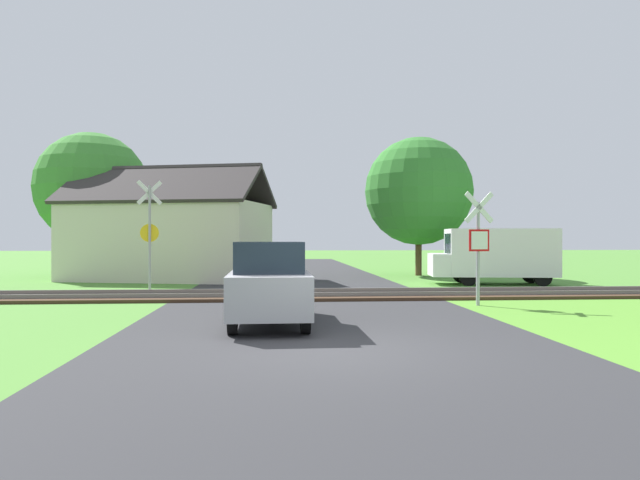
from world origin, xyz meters
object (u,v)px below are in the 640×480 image
(house, at_px, (170,238))
(tree_left, at_px, (92,188))
(stop_sign_near, at_px, (478,242))
(mail_truck, at_px, (496,254))
(tree_right, at_px, (419,191))
(parked_car, at_px, (269,283))
(crossing_sign_far, at_px, (150,229))

(house, height_order, tree_left, tree_left)
(stop_sign_near, height_order, mail_truck, stop_sign_near)
(mail_truck, bearing_deg, tree_right, 24.78)
(tree_left, bearing_deg, stop_sign_near, -43.13)
(tree_left, relative_size, parked_car, 1.76)
(crossing_sign_far, distance_m, parked_car, 9.18)
(tree_left, bearing_deg, house, -31.60)
(tree_right, bearing_deg, tree_left, 176.64)
(house, xyz_separation_m, tree_left, (-4.27, 2.63, 2.48))
(stop_sign_near, relative_size, crossing_sign_far, 0.81)
(mail_truck, relative_size, parked_car, 1.27)
(tree_right, relative_size, parked_car, 1.72)
(house, bearing_deg, tree_right, 22.34)
(house, bearing_deg, stop_sign_near, -32.54)
(stop_sign_near, xyz_separation_m, crossing_sign_far, (-9.97, 5.06, 0.43))
(crossing_sign_far, distance_m, mail_truck, 13.44)
(tree_left, bearing_deg, tree_right, -3.36)
(crossing_sign_far, height_order, parked_car, crossing_sign_far)
(crossing_sign_far, height_order, mail_truck, crossing_sign_far)
(stop_sign_near, bearing_deg, house, -56.10)
(stop_sign_near, relative_size, parked_car, 0.78)
(house, distance_m, tree_right, 12.31)
(tree_left, bearing_deg, mail_truck, -20.48)
(mail_truck, bearing_deg, crossing_sign_far, 106.68)
(crossing_sign_far, bearing_deg, tree_right, 16.67)
(crossing_sign_far, height_order, house, house)
(house, xyz_separation_m, tree_right, (11.96, 1.67, 2.34))
(stop_sign_near, bearing_deg, tree_left, -52.32)
(tree_left, height_order, parked_car, tree_left)
(crossing_sign_far, xyz_separation_m, tree_right, (11.54, 7.74, 2.03))
(mail_truck, xyz_separation_m, parked_car, (-8.98, -10.01, -0.34))
(house, relative_size, tree_left, 1.38)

